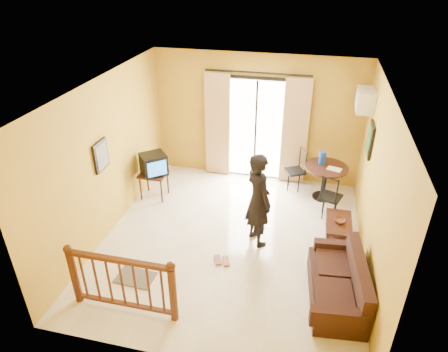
% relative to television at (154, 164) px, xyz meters
% --- Properties ---
extents(ground, '(5.00, 5.00, 0.00)m').
position_rel_television_xyz_m(ground, '(1.87, -1.09, -0.77)').
color(ground, beige).
rests_on(ground, ground).
extents(room_shell, '(5.00, 5.00, 5.00)m').
position_rel_television_xyz_m(room_shell, '(1.87, -1.09, 0.93)').
color(room_shell, white).
rests_on(room_shell, ground).
extents(balcony_door, '(2.25, 0.14, 2.46)m').
position_rel_television_xyz_m(balcony_door, '(1.87, 1.34, 0.41)').
color(balcony_door, black).
rests_on(balcony_door, ground).
extents(tv_table, '(0.55, 0.46, 0.56)m').
position_rel_television_xyz_m(tv_table, '(-0.03, 0.00, -0.30)').
color(tv_table, black).
rests_on(tv_table, ground).
extents(television, '(0.65, 0.65, 0.44)m').
position_rel_television_xyz_m(television, '(0.00, 0.00, 0.00)').
color(television, black).
rests_on(television, tv_table).
extents(picture_left, '(0.05, 0.42, 0.52)m').
position_rel_television_xyz_m(picture_left, '(-0.35, -1.29, 0.78)').
color(picture_left, black).
rests_on(picture_left, room_shell).
extents(dining_table, '(0.88, 0.88, 0.74)m').
position_rel_television_xyz_m(dining_table, '(3.44, 0.78, -0.19)').
color(dining_table, black).
rests_on(dining_table, ground).
extents(water_jug, '(0.14, 0.14, 0.27)m').
position_rel_television_xyz_m(water_jug, '(3.33, 0.90, 0.09)').
color(water_jug, '#1237AE').
rests_on(water_jug, dining_table).
extents(serving_tray, '(0.32, 0.25, 0.02)m').
position_rel_television_xyz_m(serving_tray, '(3.59, 0.68, -0.03)').
color(serving_tray, beige).
rests_on(serving_tray, dining_table).
extents(dining_chairs, '(1.28, 1.42, 0.95)m').
position_rel_television_xyz_m(dining_chairs, '(3.18, 0.53, -0.77)').
color(dining_chairs, black).
rests_on(dining_chairs, ground).
extents(air_conditioner, '(0.31, 0.60, 0.40)m').
position_rel_television_xyz_m(air_conditioner, '(3.96, 0.86, 1.38)').
color(air_conditioner, white).
rests_on(air_conditioner, room_shell).
extents(botanical_print, '(0.05, 0.50, 0.60)m').
position_rel_television_xyz_m(botanical_print, '(4.08, 0.21, 0.88)').
color(botanical_print, black).
rests_on(botanical_print, room_shell).
extents(coffee_table, '(0.45, 0.80, 0.36)m').
position_rel_television_xyz_m(coffee_table, '(3.72, -0.57, -0.54)').
color(coffee_table, black).
rests_on(coffee_table, ground).
extents(bowl, '(0.22, 0.22, 0.06)m').
position_rel_television_xyz_m(bowl, '(3.72, -0.59, -0.38)').
color(bowl, brown).
rests_on(bowl, coffee_table).
extents(sofa, '(0.88, 1.65, 0.75)m').
position_rel_television_xyz_m(sofa, '(3.72, -2.10, -0.49)').
color(sofa, black).
rests_on(sofa, ground).
extents(standing_person, '(0.72, 0.75, 1.73)m').
position_rel_television_xyz_m(standing_person, '(2.31, -0.98, 0.09)').
color(standing_person, black).
rests_on(standing_person, ground).
extents(stair_balustrade, '(1.63, 0.13, 1.04)m').
position_rel_television_xyz_m(stair_balustrade, '(0.72, -2.99, -0.21)').
color(stair_balustrade, '#471E0F').
rests_on(stair_balustrade, ground).
extents(doormat, '(0.62, 0.43, 0.02)m').
position_rel_television_xyz_m(doormat, '(0.58, -2.37, -0.76)').
color(doormat, '#524B41').
rests_on(doormat, ground).
extents(sandals, '(0.32, 0.27, 0.03)m').
position_rel_television_xyz_m(sandals, '(1.84, -1.67, -0.76)').
color(sandals, brown).
rests_on(sandals, ground).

